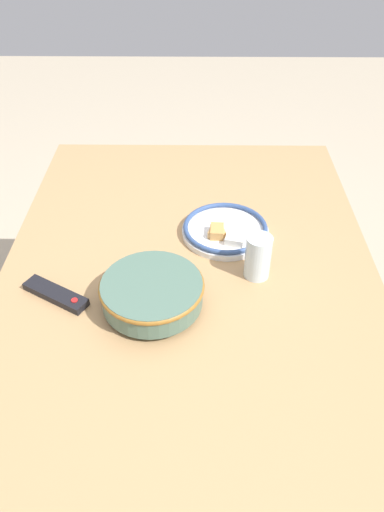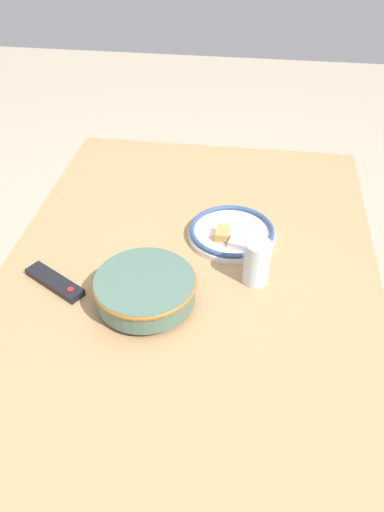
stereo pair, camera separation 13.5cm
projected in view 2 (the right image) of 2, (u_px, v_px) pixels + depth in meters
The scene contains 6 objects.
ground_plane at pixel (188, 425), 1.80m from camera, with size 8.00×8.00×0.00m, color #B7A88E.
dining_table at pixel (187, 296), 1.38m from camera, with size 1.52×1.03×0.72m.
noodle_bowl at pixel (145, 288), 1.24m from camera, with size 0.26×0.26×0.08m.
food_plate at pixel (231, 233), 1.46m from camera, with size 0.26×0.26×0.04m.
tv_remote at pixel (55, 282), 1.31m from camera, with size 0.13×0.18×0.02m.
drinking_glass at pixel (257, 262), 1.29m from camera, with size 0.07×0.07×0.12m.
Camera 2 is at (-0.98, -0.15, 1.62)m, focal length 35.00 mm.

